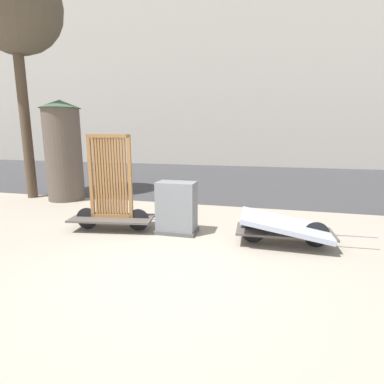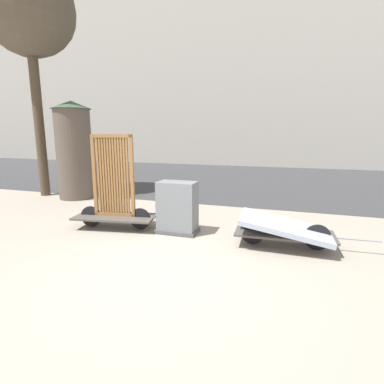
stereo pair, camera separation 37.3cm
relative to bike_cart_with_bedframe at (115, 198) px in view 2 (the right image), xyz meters
name	(u,v)px [view 2 (the right image)]	position (x,y,z in m)	size (l,w,h in m)	color
ground_plane	(157,272)	(1.75, -1.67, -0.68)	(60.00, 60.00, 0.00)	gray
road_strip	(248,179)	(1.75, 8.09, -0.67)	(56.00, 10.79, 0.01)	#38383A
building_facade	(269,49)	(1.75, 15.49, 6.65)	(48.00, 4.00, 14.66)	#B2ADA3
bike_cart_with_bedframe	(115,198)	(0.00, 0.00, 0.00)	(2.47, 1.00, 2.02)	#4C4742
bike_cart_with_mattress	(285,229)	(3.52, 0.00, -0.34)	(2.45, 1.06, 0.57)	#4C4742
utility_cabinet	(177,209)	(1.39, 0.14, -0.18)	(0.84, 0.51, 1.07)	#4C4C4C
advertising_column	(74,150)	(-2.91, 2.34, 0.85)	(1.20, 1.20, 3.01)	brown
street_tree	(28,11)	(-4.19, 2.34, 4.94)	(2.73, 2.73, 7.05)	#4C3D2D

